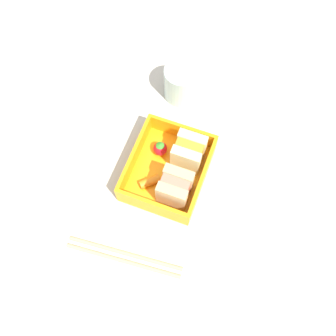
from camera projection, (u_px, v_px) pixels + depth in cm
name	position (u px, v px, depth cm)	size (l,w,h in cm)	color
ground_plane	(168.00, 176.00, 68.46)	(120.00, 120.00, 2.00)	beige
bento_tray	(168.00, 173.00, 66.99)	(15.62, 13.10, 1.20)	orange
bento_rim	(168.00, 167.00, 64.66)	(15.62, 13.10, 3.87)	orange
sandwich_left	(189.00, 152.00, 64.64)	(5.04, 5.09, 5.91)	beige
sandwich_center_left	(175.00, 187.00, 62.10)	(5.04, 5.09, 5.91)	tan
strawberry_far_left	(160.00, 148.00, 66.67)	(2.54, 2.54, 3.14)	red
carrot_stick_far_left	(150.00, 182.00, 64.87)	(1.49, 1.49, 3.61)	orange
chopstick_pair	(124.00, 257.00, 61.40)	(3.69, 19.67, 0.70)	tan
drinking_glass	(181.00, 83.00, 70.97)	(6.51, 6.51, 7.20)	silver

